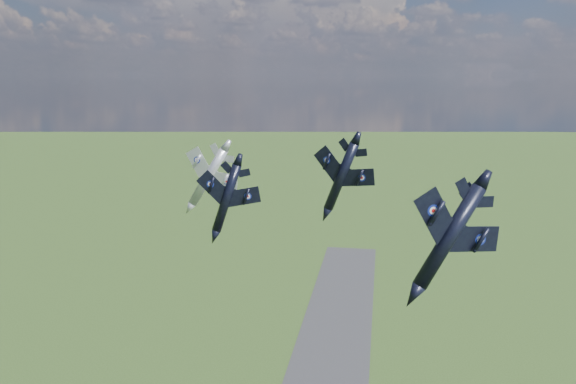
% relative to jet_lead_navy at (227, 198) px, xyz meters
% --- Properties ---
extents(jet_lead_navy, '(13.61, 16.74, 6.36)m').
position_rel_jet_lead_navy_xyz_m(jet_lead_navy, '(0.00, 0.00, 0.00)').
color(jet_lead_navy, black).
extents(jet_right_navy, '(15.05, 17.17, 7.86)m').
position_rel_jet_lead_navy_xyz_m(jet_right_navy, '(29.66, -31.62, 4.36)').
color(jet_right_navy, black).
extents(jet_high_navy, '(15.53, 18.21, 7.09)m').
position_rel_jet_lead_navy_xyz_m(jet_high_navy, '(17.36, 3.54, 3.26)').
color(jet_high_navy, black).
extents(jet_left_silver, '(12.56, 16.39, 8.58)m').
position_rel_jet_lead_navy_xyz_m(jet_left_silver, '(-4.84, 6.08, 2.07)').
color(jet_left_silver, '#B0B2BB').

